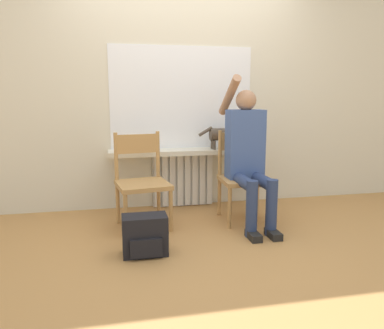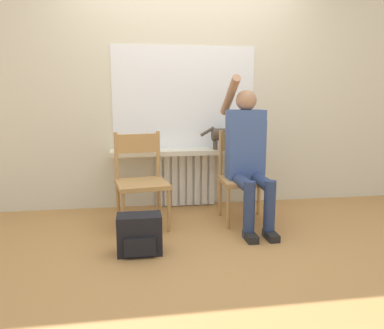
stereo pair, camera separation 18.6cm
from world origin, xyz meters
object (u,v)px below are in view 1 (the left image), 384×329
Objects in this scene: cat at (222,135)px; backpack at (145,235)px; chair_right at (244,175)px; person at (248,152)px; chair_left at (142,180)px.

backpack is at bearing -129.88° from cat.
chair_right is at bearing 32.83° from backpack.
chair_right is 0.62× the size of person.
chair_right reaches higher than backpack.
cat is (-0.10, 0.56, 0.11)m from person.
chair_right is 0.57m from cat.
person is at bearing 27.99° from backpack.
person reaches higher than backpack.
chair_left is 2.06× the size of cat.
person reaches higher than chair_left.
cat is at bearing 99.78° from person.
backpack is at bearing -144.63° from chair_right.
cat is (0.88, 0.44, 0.35)m from chair_left.
backpack is at bearing -101.55° from chair_left.
cat reaches higher than chair_left.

